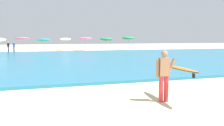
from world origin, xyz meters
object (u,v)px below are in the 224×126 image
(beach_umbrella_5, at_px, (65,39))
(beach_umbrella_8, at_px, (128,38))
(beach_umbrella_6, at_px, (85,39))
(beach_umbrella_3, at_px, (22,39))
(beachgoer_near_row_mid, at_px, (8,47))
(surfer_with_board, at_px, (171,71))
(beachgoer_near_row_left, at_px, (14,47))
(beach_umbrella_7, at_px, (106,39))
(beach_umbrella_4, at_px, (44,40))
(beach_umbrella_2, at_px, (0,40))

(beach_umbrella_5, xyz_separation_m, beach_umbrella_8, (10.62, -2.24, 0.19))
(beach_umbrella_5, distance_m, beach_umbrella_6, 3.42)
(beach_umbrella_3, distance_m, beachgoer_near_row_mid, 2.39)
(surfer_with_board, relative_size, beachgoer_near_row_left, 1.63)
(beach_umbrella_3, bearing_deg, beach_umbrella_7, -1.73)
(beach_umbrella_5, bearing_deg, beachgoer_near_row_left, -158.20)
(beach_umbrella_4, bearing_deg, beach_umbrella_5, 36.61)
(beach_umbrella_7, bearing_deg, beach_umbrella_2, 178.52)
(beach_umbrella_8, height_order, beachgoer_near_row_mid, beach_umbrella_8)
(surfer_with_board, distance_m, beach_umbrella_4, 32.59)
(beach_umbrella_5, bearing_deg, beach_umbrella_3, -161.39)
(beach_umbrella_2, relative_size, beachgoer_near_row_mid, 1.41)
(beach_umbrella_4, height_order, beach_umbrella_7, beach_umbrella_7)
(beach_umbrella_3, bearing_deg, beach_umbrella_2, 179.58)
(beach_umbrella_6, distance_m, beachgoer_near_row_mid, 12.13)
(beach_umbrella_4, xyz_separation_m, beach_umbrella_8, (14.29, 0.48, 0.31))
(beach_umbrella_8, bearing_deg, beach_umbrella_6, 172.49)
(beach_umbrella_4, height_order, beachgoer_near_row_mid, beach_umbrella_4)
(beachgoer_near_row_mid, bearing_deg, beach_umbrella_8, 1.82)
(beach_umbrella_4, relative_size, beach_umbrella_8, 0.85)
(beach_umbrella_6, bearing_deg, beach_umbrella_3, -174.11)
(beach_umbrella_4, distance_m, beach_umbrella_6, 7.01)
(surfer_with_board, relative_size, beach_umbrella_8, 1.03)
(surfer_with_board, height_order, beach_umbrella_4, beach_umbrella_4)
(beachgoer_near_row_left, bearing_deg, beach_umbrella_5, 21.80)
(beach_umbrella_6, xyz_separation_m, beach_umbrella_7, (3.29, -1.43, -0.08))
(beach_umbrella_4, bearing_deg, beach_umbrella_8, 1.94)
(surfer_with_board, bearing_deg, beach_umbrella_2, 105.02)
(surfer_with_board, xyz_separation_m, beach_umbrella_5, (1.13, 35.21, 0.92))
(beach_umbrella_6, bearing_deg, beach_umbrella_2, -175.63)
(beachgoer_near_row_mid, bearing_deg, beachgoer_near_row_left, -23.46)
(beach_umbrella_2, distance_m, beach_umbrella_5, 10.22)
(beach_umbrella_4, distance_m, beachgoer_near_row_left, 4.47)
(beach_umbrella_3, bearing_deg, beach_umbrella_6, 5.89)
(beach_umbrella_2, distance_m, beachgoer_near_row_mid, 1.67)
(beachgoer_near_row_left, bearing_deg, beach_umbrella_7, 2.02)
(beach_umbrella_6, relative_size, beach_umbrella_7, 1.02)
(beach_umbrella_7, bearing_deg, beachgoer_near_row_mid, -179.37)
(beach_umbrella_4, relative_size, beach_umbrella_7, 0.93)
(beach_umbrella_2, relative_size, beach_umbrella_8, 0.89)
(surfer_with_board, bearing_deg, beach_umbrella_8, 70.39)
(beach_umbrella_7, height_order, beachgoer_near_row_left, beach_umbrella_7)
(beach_umbrella_7, xyz_separation_m, beachgoer_near_row_mid, (-15.25, -0.17, -1.12))
(beach_umbrella_5, relative_size, beach_umbrella_6, 0.94)
(surfer_with_board, distance_m, beach_umbrella_5, 35.24)
(surfer_with_board, height_order, beachgoer_near_row_left, surfer_with_board)
(beachgoer_near_row_left, distance_m, beachgoer_near_row_mid, 0.86)
(beach_umbrella_2, height_order, beach_umbrella_3, beach_umbrella_3)
(beach_umbrella_5, relative_size, beach_umbrella_8, 0.87)
(beach_umbrella_4, height_order, beach_umbrella_6, beach_umbrella_6)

